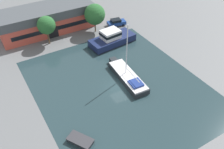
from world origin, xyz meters
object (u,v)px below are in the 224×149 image
object	(u,v)px
quay_tree_by_water	(95,14)
motor_cruiser	(112,39)
small_dinghy	(80,141)
quay_tree_near_building	(46,25)
parked_car	(116,22)
sailboat_moored	(127,76)
warehouse_building	(46,19)

from	to	relation	value
quay_tree_by_water	motor_cruiser	world-z (taller)	quay_tree_by_water
small_dinghy	quay_tree_near_building	bearing A→B (deg)	-131.86
motor_cruiser	small_dinghy	distance (m)	25.31
quay_tree_by_water	parked_car	distance (m)	6.55
parked_car	small_dinghy	bearing A→B (deg)	-30.09
quay_tree_near_building	sailboat_moored	xyz separation A→B (m)	(7.75, -18.35, -3.70)
quay_tree_near_building	quay_tree_by_water	xyz separation A→B (m)	(10.85, -0.46, -0.10)
motor_cruiser	small_dinghy	size ratio (longest dim) A/B	2.59
sailboat_moored	small_dinghy	distance (m)	15.03
warehouse_building	parked_car	world-z (taller)	warehouse_building
sailboat_moored	motor_cruiser	world-z (taller)	sailboat_moored
warehouse_building	motor_cruiser	xyz separation A→B (m)	(9.71, -12.58, -1.61)
quay_tree_by_water	motor_cruiser	bearing A→B (deg)	-85.65
quay_tree_by_water	sailboat_moored	distance (m)	18.51
sailboat_moored	warehouse_building	bearing A→B (deg)	108.30
quay_tree_by_water	quay_tree_near_building	bearing A→B (deg)	177.57
quay_tree_near_building	parked_car	bearing A→B (deg)	-1.63
warehouse_building	parked_car	distance (m)	16.15
warehouse_building	small_dinghy	xyz separation A→B (m)	(-6.68, -31.84, -2.47)
parked_car	sailboat_moored	world-z (taller)	sailboat_moored
warehouse_building	sailboat_moored	xyz separation A→B (m)	(6.12, -23.96, -2.21)
parked_car	small_dinghy	distance (m)	33.56
sailboat_moored	motor_cruiser	xyz separation A→B (m)	(3.59, 11.38, 0.60)
warehouse_building	parked_car	size ratio (longest dim) A/B	4.64
warehouse_building	quay_tree_near_building	world-z (taller)	quay_tree_near_building
parked_car	quay_tree_near_building	bearing A→B (deg)	-81.87
quay_tree_near_building	small_dinghy	bearing A→B (deg)	-100.88
parked_car	sailboat_moored	distance (m)	19.89
quay_tree_by_water	small_dinghy	world-z (taller)	quay_tree_by_water
sailboat_moored	parked_car	bearing A→B (deg)	68.01
quay_tree_near_building	parked_car	size ratio (longest dim) A/B	1.35
parked_car	sailboat_moored	xyz separation A→B (m)	(-8.71, -17.88, -0.23)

